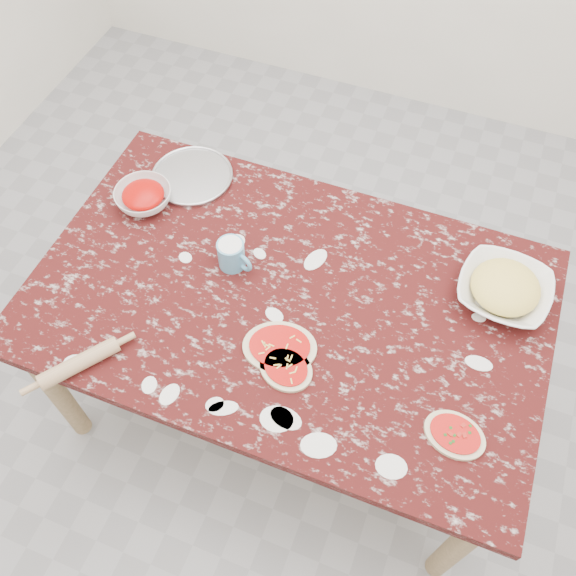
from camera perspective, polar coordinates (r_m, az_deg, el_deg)
The scene contains 10 objects.
ground at distance 2.56m, azimuth 0.00°, elevation -10.03°, with size 4.00×4.00×0.00m, color gray.
worktable at distance 1.97m, azimuth 0.00°, elevation -2.16°, with size 1.60×1.00×0.75m.
pizza_tray at distance 2.24m, azimuth -8.94°, elevation 10.27°, with size 0.28×0.28×0.01m, color #B2B2B7.
sauce_bowl at distance 2.17m, azimuth -13.34°, elevation 8.26°, with size 0.19×0.19×0.06m, color white.
cheese_bowl at distance 1.98m, azimuth 19.49°, elevation -0.24°, with size 0.28×0.28×0.07m, color white.
flour_mug at distance 1.93m, azimuth -5.24°, elevation 3.13°, with size 0.13×0.09×0.10m.
pizza_left at distance 1.80m, azimuth -0.78°, elevation -5.54°, with size 0.26×0.22×0.02m.
pizza_mid at distance 1.77m, azimuth -0.20°, elevation -7.53°, with size 0.20×0.18×0.02m.
pizza_right at distance 1.75m, azimuth 15.31°, elevation -13.09°, with size 0.19×0.15×0.02m.
rolling_pin at distance 1.85m, azimuth -18.93°, elevation -6.65°, with size 0.05×0.05×0.24m, color tan.
Camera 1 is at (0.37, -0.96, 2.34)m, focal length 38.03 mm.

